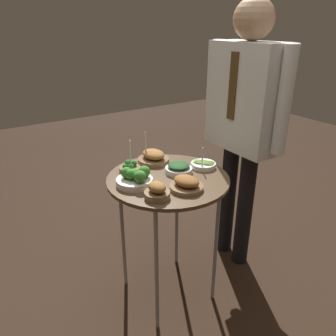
{
  "coord_description": "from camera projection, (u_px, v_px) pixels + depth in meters",
  "views": [
    {
      "loc": [
        1.24,
        -0.8,
        1.45
      ],
      "look_at": [
        0.0,
        0.0,
        0.79
      ],
      "focal_mm": 35.0,
      "sensor_mm": 36.0,
      "label": 1
    }
  ],
  "objects": [
    {
      "name": "bowl_roast_mid_right",
      "position": [
        157.0,
        191.0,
        1.43
      ],
      "size": [
        0.12,
        0.12,
        0.08
      ],
      "color": "brown",
      "rests_on": "serving_cart"
    },
    {
      "name": "bowl_roast_back_right",
      "position": [
        153.0,
        157.0,
        1.8
      ],
      "size": [
        0.17,
        0.17,
        0.17
      ],
      "color": "brown",
      "rests_on": "serving_cart"
    },
    {
      "name": "bowl_broccoli_far_rim",
      "position": [
        130.0,
        168.0,
        1.69
      ],
      "size": [
        0.11,
        0.11,
        0.18
      ],
      "color": "brown",
      "rests_on": "serving_cart"
    },
    {
      "name": "bowl_broccoli_front_left",
      "position": [
        135.0,
        178.0,
        1.55
      ],
      "size": [
        0.18,
        0.18,
        0.09
      ],
      "color": "silver",
      "rests_on": "serving_cart"
    },
    {
      "name": "bowl_spinach_front_center",
      "position": [
        179.0,
        168.0,
        1.68
      ],
      "size": [
        0.14,
        0.14,
        0.05
      ],
      "color": "silver",
      "rests_on": "serving_cart"
    },
    {
      "name": "bowl_roast_mid_left",
      "position": [
        187.0,
        184.0,
        1.51
      ],
      "size": [
        0.16,
        0.16,
        0.07
      ],
      "color": "brown",
      "rests_on": "serving_cart"
    },
    {
      "name": "bowl_asparagus_near_rim",
      "position": [
        204.0,
        165.0,
        1.74
      ],
      "size": [
        0.13,
        0.13,
        0.13
      ],
      "color": "white",
      "rests_on": "serving_cart"
    },
    {
      "name": "ground_plane",
      "position": [
        168.0,
        290.0,
        1.94
      ],
      "size": [
        8.0,
        8.0,
        0.0
      ],
      "primitive_type": "plane",
      "color": "black"
    },
    {
      "name": "serving_cart",
      "position": [
        168.0,
        188.0,
        1.66
      ],
      "size": [
        0.62,
        0.62,
        0.74
      ],
      "color": "brown",
      "rests_on": "ground_plane"
    },
    {
      "name": "waiter_figure",
      "position": [
        245.0,
        111.0,
        1.84
      ],
      "size": [
        0.58,
        0.22,
        1.57
      ],
      "color": "black",
      "rests_on": "ground_plane"
    }
  ]
}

